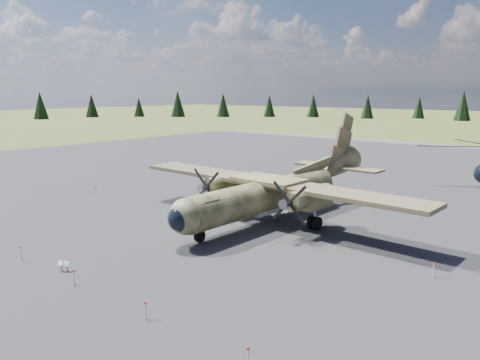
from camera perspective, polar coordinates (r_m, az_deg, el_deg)
The scene contains 7 objects.
ground at distance 36.85m, azimuth -2.85°, elevation -5.44°, with size 500.00×500.00×0.00m, color #4A5726.
apron at distance 44.47m, azimuth 5.91°, elevation -2.66°, with size 120.00×120.00×0.04m, color #55555A.
transport_plane at distance 38.10m, azimuth 4.36°, elevation -1.01°, with size 26.58×24.16×8.77m.
info_placard_left at distance 29.24m, azimuth -20.38°, elevation -9.65°, with size 0.42×0.27×0.61m.
info_placard_right at distance 29.42m, azimuth -21.00°, elevation -9.55°, with size 0.42×0.23×0.63m.
barrier_fence at distance 36.96m, azimuth -3.46°, elevation -4.58°, with size 33.12×29.62×0.85m.
treeline at distance 34.19m, azimuth -3.44°, elevation 1.50°, with size 339.53×334.21×10.94m.
Camera 1 is at (24.02, -26.00, 10.25)m, focal length 35.00 mm.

